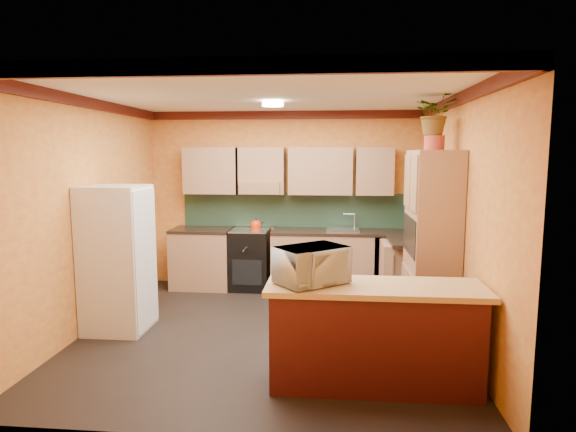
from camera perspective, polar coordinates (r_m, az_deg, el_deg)
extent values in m
plane|color=black|center=(5.75, -2.47, -13.61)|extent=(4.20, 4.20, 0.00)
cube|color=white|center=(5.40, -2.63, 14.18)|extent=(4.20, 4.20, 0.04)
cube|color=gold|center=(7.49, -0.35, 1.97)|extent=(4.20, 0.04, 2.70)
cube|color=gold|center=(3.38, -7.45, -4.88)|extent=(4.20, 0.04, 2.70)
cube|color=gold|center=(6.07, -22.60, 0.10)|extent=(0.04, 4.20, 2.70)
cube|color=gold|center=(5.53, 19.54, -0.42)|extent=(0.04, 4.20, 2.70)
cube|color=#203C2A|center=(7.47, 1.55, 0.69)|extent=(3.70, 0.02, 0.53)
cube|color=#203C2A|center=(6.91, 16.56, -0.18)|extent=(0.02, 1.40, 0.53)
cube|color=#AA785A|center=(7.28, 0.31, 5.37)|extent=(3.10, 0.34, 0.70)
cylinder|color=white|center=(5.99, -1.81, 13.14)|extent=(0.26, 0.26, 0.06)
cube|color=#AA785A|center=(7.32, 0.35, -5.37)|extent=(3.65, 0.60, 0.88)
cube|color=black|center=(7.24, 0.35, -1.81)|extent=(3.65, 0.62, 0.04)
cube|color=black|center=(7.40, -4.49, -5.14)|extent=(0.58, 0.58, 0.91)
cube|color=silver|center=(7.21, 6.51, -1.62)|extent=(0.48, 0.40, 0.03)
cube|color=#AA785A|center=(6.69, 14.40, -6.84)|extent=(0.60, 0.80, 0.88)
cube|color=black|center=(6.60, 14.53, -2.97)|extent=(0.62, 0.80, 0.04)
cube|color=white|center=(5.95, -19.60, -4.79)|extent=(0.68, 0.66, 1.70)
cube|color=#AA785A|center=(5.66, 16.61, -3.21)|extent=(0.48, 0.90, 2.10)
cylinder|color=#B03D2A|center=(5.61, 16.94, 8.30)|extent=(0.22, 0.22, 0.16)
imported|color=#AA785A|center=(5.63, 17.07, 11.56)|extent=(0.46, 0.41, 0.48)
cube|color=#461012|center=(4.45, 10.15, -14.12)|extent=(1.80, 0.55, 0.88)
cube|color=tan|center=(4.30, 10.30, -8.34)|extent=(1.90, 0.65, 0.05)
imported|color=white|center=(4.24, 2.81, -5.82)|extent=(0.71, 0.68, 0.33)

